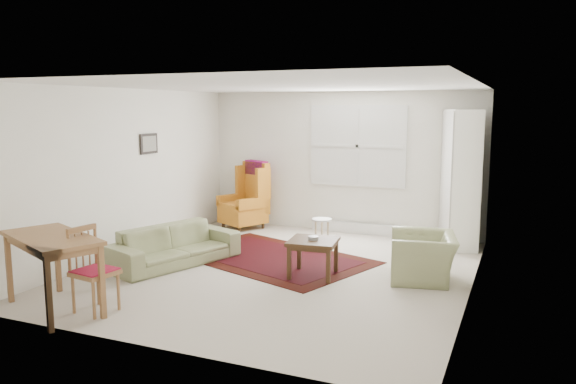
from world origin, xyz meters
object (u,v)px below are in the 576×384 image
at_px(desk_chair, 95,270).
at_px(sofa, 174,238).
at_px(armchair, 423,252).
at_px(cabinet, 461,179).
at_px(wingback_chair, 243,195).
at_px(coffee_table, 313,258).
at_px(stool, 322,231).
at_px(desk, 53,273).

bearing_deg(desk_chair, sofa, 17.48).
distance_m(armchair, cabinet, 2.12).
xyz_separation_m(armchair, wingback_chair, (-3.61, 1.88, 0.26)).
bearing_deg(coffee_table, wingback_chair, 134.13).
height_order(sofa, coffee_table, sofa).
height_order(sofa, stool, sofa).
bearing_deg(desk_chair, cabinet, -27.11).
relative_size(sofa, wingback_chair, 1.51).
height_order(armchair, desk_chair, desk_chair).
bearing_deg(desk, desk_chair, 16.33).
bearing_deg(cabinet, wingback_chair, 163.21).
xyz_separation_m(wingback_chair, stool, (1.77, -0.63, -0.40)).
xyz_separation_m(coffee_table, cabinet, (1.58, 2.42, 0.84)).
distance_m(wingback_chair, stool, 1.92).
xyz_separation_m(stool, desk, (-1.71, -3.97, 0.20)).
relative_size(wingback_chair, stool, 2.85).
distance_m(sofa, stool, 2.46).
bearing_deg(coffee_table, stool, 105.81).
relative_size(stool, cabinet, 0.20).
xyz_separation_m(wingback_chair, desk, (0.06, -4.60, -0.20)).
bearing_deg(desk, armchair, 37.51).
xyz_separation_m(sofa, wingback_chair, (-0.23, 2.54, 0.24)).
height_order(wingback_chair, desk_chair, wingback_chair).
relative_size(stool, desk_chair, 0.47).
distance_m(sofa, cabinet, 4.52).
bearing_deg(wingback_chair, sofa, -58.31).
bearing_deg(desk, coffee_table, 46.13).
xyz_separation_m(sofa, desk_chair, (0.29, -1.93, 0.09)).
xyz_separation_m(coffee_table, stool, (-0.48, 1.69, -0.03)).
bearing_deg(stool, sofa, -128.97).
bearing_deg(sofa, desk, -164.97).
bearing_deg(wingback_chair, desk_chair, -56.81).
distance_m(stool, desk_chair, 4.04).
bearing_deg(cabinet, coffee_table, -141.43).
distance_m(armchair, coffee_table, 1.43).
bearing_deg(cabinet, stool, -178.83).
bearing_deg(armchair, cabinet, 161.23).
bearing_deg(wingback_chair, cabinet, 28.02).
xyz_separation_m(armchair, desk, (-3.55, -2.72, 0.06)).
distance_m(wingback_chair, desk, 4.61).
bearing_deg(coffee_table, cabinet, 56.85).
distance_m(stool, cabinet, 2.35).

